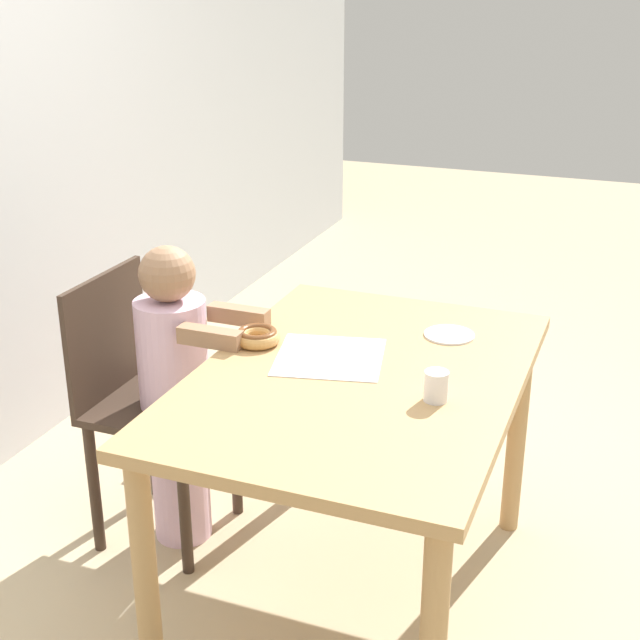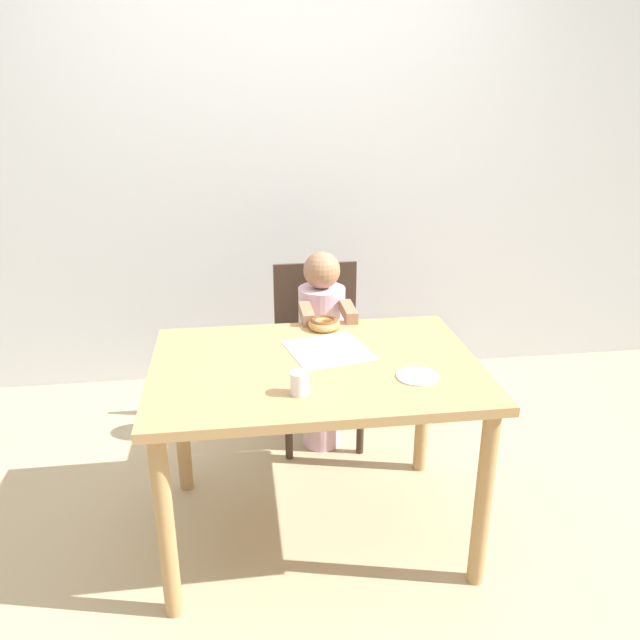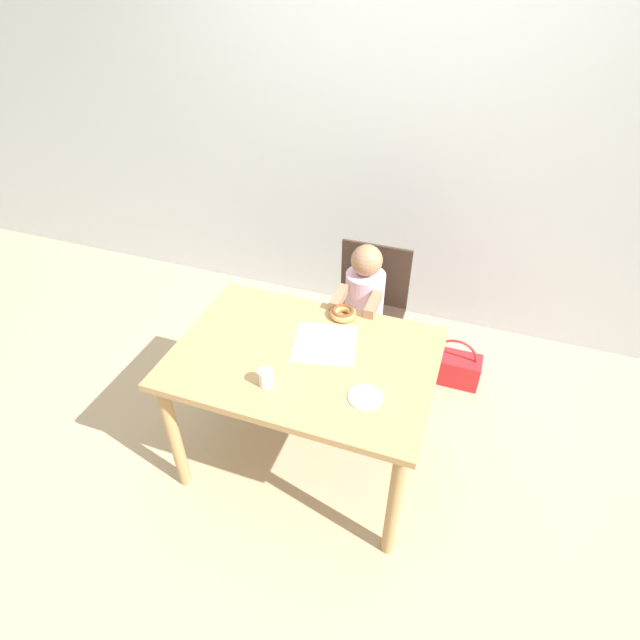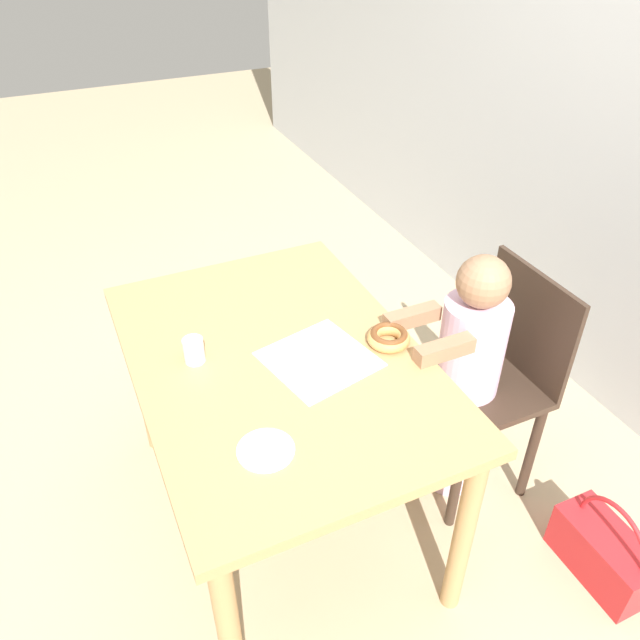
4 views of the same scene
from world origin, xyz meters
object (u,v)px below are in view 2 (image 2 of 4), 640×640
donut (324,323)px  handbag (414,396)px  cup (299,383)px  chair (319,348)px  child_figure (322,350)px

donut → handbag: bearing=42.9°
handbag → cup: (-0.74, -1.10, 0.68)m
chair → child_figure: bearing=-90.0°
child_figure → handbag: 0.72m
chair → handbag: (0.54, 0.12, -0.37)m
child_figure → donut: (-0.03, -0.30, 0.26)m
donut → cup: cup is taller
chair → handbag: 0.67m
donut → handbag: 1.03m
chair → handbag: size_ratio=2.57×
chair → child_figure: 0.12m
donut → cup: size_ratio=1.69×
chair → donut: 0.50m
chair → child_figure: child_figure is taller
child_figure → handbag: bearing=23.5°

